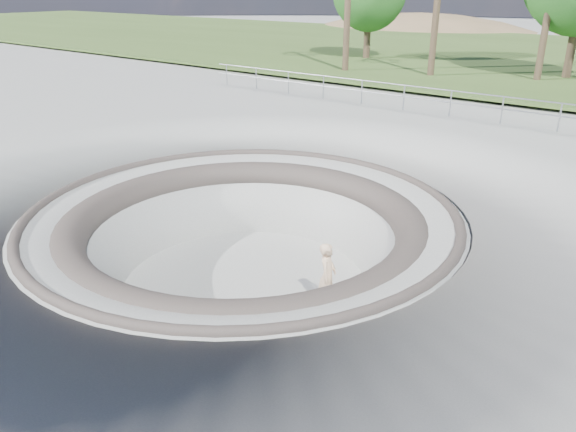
% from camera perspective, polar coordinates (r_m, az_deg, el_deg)
% --- Properties ---
extents(ground, '(180.00, 180.00, 0.00)m').
position_cam_1_polar(ground, '(13.38, -4.58, 0.50)').
color(ground, '#A8A8A3').
rests_on(ground, ground).
extents(skate_bowl, '(14.00, 14.00, 4.10)m').
position_cam_1_polar(skate_bowl, '(14.17, -4.36, -6.37)').
color(skate_bowl, '#A8A8A3').
rests_on(skate_bowl, ground).
extents(safety_railing, '(25.00, 0.06, 1.03)m').
position_cam_1_polar(safety_railing, '(23.11, 16.18, 10.96)').
color(safety_railing, gray).
rests_on(safety_railing, ground).
extents(skateboard, '(0.88, 0.56, 0.09)m').
position_cam_1_polar(skateboard, '(12.99, 3.92, -9.28)').
color(skateboard, '#9A683D').
rests_on(skateboard, ground).
extents(skater, '(0.57, 0.68, 1.60)m').
position_cam_1_polar(skater, '(12.58, 4.02, -6.11)').
color(skater, beige).
rests_on(skater, skateboard).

